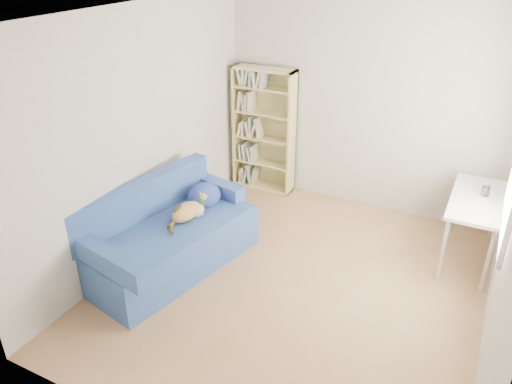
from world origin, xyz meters
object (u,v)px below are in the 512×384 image
bookshelf (264,135)px  pen_cup (486,190)px  sofa (169,236)px  desk (476,205)px

bookshelf → pen_cup: bookshelf is taller
sofa → desk: sofa is taller
bookshelf → pen_cup: bearing=-10.4°
bookshelf → pen_cup: (2.79, -0.51, 0.04)m
bookshelf → desk: size_ratio=1.48×
sofa → pen_cup: 3.31m
desk → sofa: bearing=-151.9°
sofa → bookshelf: 2.15m
bookshelf → desk: (2.73, -0.61, -0.10)m
sofa → desk: bearing=40.0°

